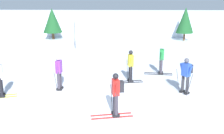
% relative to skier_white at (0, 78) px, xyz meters
% --- Properties ---
extents(ground_plane, '(120.00, 120.00, 0.00)m').
position_rel_skier_white_xyz_m(ground_plane, '(4.20, 0.05, -0.92)').
color(ground_plane, silver).
extents(far_snow_ridge, '(80.00, 9.93, 2.25)m').
position_rel_skier_white_xyz_m(far_snow_ridge, '(4.20, 22.00, 0.21)').
color(far_snow_ridge, silver).
rests_on(far_snow_ridge, ground).
extents(skier_white, '(1.63, 0.95, 1.71)m').
position_rel_skier_white_xyz_m(skier_white, '(0.00, 0.00, 0.00)').
color(skier_white, gold).
rests_on(skier_white, ground).
extents(skier_green, '(1.63, 1.00, 1.71)m').
position_rel_skier_white_xyz_m(skier_green, '(7.72, 3.82, -0.00)').
color(skier_green, black).
rests_on(skier_green, ground).
extents(skier_blue, '(1.53, 1.20, 1.71)m').
position_rel_skier_white_xyz_m(skier_blue, '(8.41, 0.68, 0.04)').
color(skier_blue, silver).
rests_on(skier_blue, ground).
extents(skier_yellow, '(1.64, 0.99, 1.71)m').
position_rel_skier_white_xyz_m(skier_yellow, '(5.93, 2.34, 0.04)').
color(skier_yellow, black).
rests_on(skier_yellow, ground).
extents(skier_red, '(1.64, 0.99, 1.71)m').
position_rel_skier_white_xyz_m(skier_red, '(5.22, -1.82, 0.04)').
color(skier_red, red).
rests_on(skier_red, ground).
extents(skier_purple, '(1.62, 1.00, 1.71)m').
position_rel_skier_white_xyz_m(skier_purple, '(2.43, 1.00, -0.00)').
color(skier_purple, silver).
rests_on(skier_purple, ground).
extents(trail_marker_pole, '(0.05, 0.05, 2.41)m').
position_rel_skier_white_xyz_m(trail_marker_pole, '(1.50, 11.24, 0.29)').
color(trail_marker_pole, black).
rests_on(trail_marker_pole, ground).
extents(conifer_far_left, '(1.90, 1.90, 3.09)m').
position_rel_skier_white_xyz_m(conifer_far_left, '(-1.47, 15.76, 0.97)').
color(conifer_far_left, '#513823').
rests_on(conifer_far_left, ground).
extents(conifer_far_right, '(1.68, 1.68, 3.23)m').
position_rel_skier_white_xyz_m(conifer_far_right, '(11.61, 15.31, 1.08)').
color(conifer_far_right, '#513823').
rests_on(conifer_far_right, ground).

